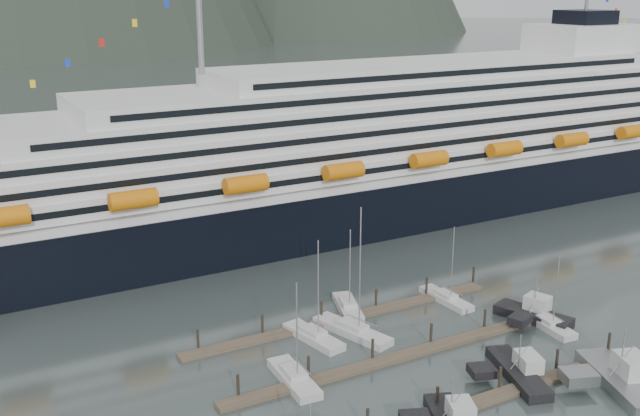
{
  "coord_description": "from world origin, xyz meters",
  "views": [
    {
      "loc": [
        -54.16,
        -65.79,
        45.11
      ],
      "look_at": [
        -5.52,
        22.0,
        14.81
      ],
      "focal_mm": 42.0,
      "sensor_mm": 36.0,
      "label": 1
    }
  ],
  "objects_px": {
    "sailboat_h": "(548,325)",
    "trawler_d": "(618,379)",
    "trawler_c": "(517,371)",
    "sailboat_d": "(352,331)",
    "sailboat_c": "(313,337)",
    "trawler_e": "(533,315)",
    "sailboat_g": "(446,299)",
    "sailboat_a": "(294,379)",
    "cruise_ship": "(395,155)",
    "sailboat_f": "(348,308)"
  },
  "relations": [
    {
      "from": "trawler_c",
      "to": "trawler_d",
      "type": "bearing_deg",
      "value": -112.03
    },
    {
      "from": "trawler_c",
      "to": "trawler_e",
      "type": "xyz_separation_m",
      "value": [
        13.04,
        10.77,
        0.07
      ]
    },
    {
      "from": "sailboat_a",
      "to": "sailboat_g",
      "type": "bearing_deg",
      "value": -68.49
    },
    {
      "from": "sailboat_c",
      "to": "sailboat_g",
      "type": "relative_size",
      "value": 1.19
    },
    {
      "from": "sailboat_a",
      "to": "sailboat_g",
      "type": "xyz_separation_m",
      "value": [
        30.24,
        9.89,
        -0.03
      ]
    },
    {
      "from": "trawler_d",
      "to": "trawler_e",
      "type": "height_order",
      "value": "trawler_d"
    },
    {
      "from": "sailboat_a",
      "to": "sailboat_h",
      "type": "xyz_separation_m",
      "value": [
        36.88,
        -3.91,
        -0.03
      ]
    },
    {
      "from": "sailboat_a",
      "to": "sailboat_c",
      "type": "xyz_separation_m",
      "value": [
        7.19,
        8.43,
        0.0
      ]
    },
    {
      "from": "sailboat_c",
      "to": "sailboat_g",
      "type": "xyz_separation_m",
      "value": [
        23.05,
        1.46,
        -0.03
      ]
    },
    {
      "from": "sailboat_c",
      "to": "sailboat_h",
      "type": "height_order",
      "value": "sailboat_c"
    },
    {
      "from": "sailboat_g",
      "to": "trawler_d",
      "type": "bearing_deg",
      "value": -177.61
    },
    {
      "from": "sailboat_c",
      "to": "trawler_d",
      "type": "bearing_deg",
      "value": -147.83
    },
    {
      "from": "sailboat_g",
      "to": "sailboat_h",
      "type": "height_order",
      "value": "sailboat_g"
    },
    {
      "from": "cruise_ship",
      "to": "trawler_e",
      "type": "height_order",
      "value": "cruise_ship"
    },
    {
      "from": "sailboat_a",
      "to": "sailboat_f",
      "type": "bearing_deg",
      "value": -44.93
    },
    {
      "from": "trawler_d",
      "to": "trawler_e",
      "type": "distance_m",
      "value": 18.57
    },
    {
      "from": "sailboat_c",
      "to": "sailboat_h",
      "type": "distance_m",
      "value": 32.15
    },
    {
      "from": "sailboat_d",
      "to": "trawler_c",
      "type": "xyz_separation_m",
      "value": [
        11.2,
        -19.25,
        0.36
      ]
    },
    {
      "from": "sailboat_f",
      "to": "trawler_c",
      "type": "distance_m",
      "value": 27.19
    },
    {
      "from": "sailboat_h",
      "to": "sailboat_d",
      "type": "bearing_deg",
      "value": 70.4
    },
    {
      "from": "cruise_ship",
      "to": "trawler_e",
      "type": "bearing_deg",
      "value": -103.19
    },
    {
      "from": "sailboat_c",
      "to": "trawler_e",
      "type": "bearing_deg",
      "value": -118.19
    },
    {
      "from": "cruise_ship",
      "to": "sailboat_c",
      "type": "xyz_separation_m",
      "value": [
        -41.71,
        -42.3,
        -11.6
      ]
    },
    {
      "from": "cruise_ship",
      "to": "sailboat_d",
      "type": "xyz_separation_m",
      "value": [
        -36.38,
        -43.34,
        -11.58
      ]
    },
    {
      "from": "sailboat_d",
      "to": "sailboat_g",
      "type": "height_order",
      "value": "sailboat_d"
    },
    {
      "from": "cruise_ship",
      "to": "trawler_e",
      "type": "distance_m",
      "value": 54.38
    },
    {
      "from": "sailboat_a",
      "to": "sailboat_d",
      "type": "relative_size",
      "value": 0.73
    },
    {
      "from": "sailboat_h",
      "to": "trawler_d",
      "type": "height_order",
      "value": "sailboat_h"
    },
    {
      "from": "sailboat_d",
      "to": "sailboat_g",
      "type": "relative_size",
      "value": 1.51
    },
    {
      "from": "sailboat_d",
      "to": "trawler_d",
      "type": "xyz_separation_m",
      "value": [
        19.96,
        -26.55,
        0.53
      ]
    },
    {
      "from": "cruise_ship",
      "to": "sailboat_d",
      "type": "distance_m",
      "value": 57.76
    },
    {
      "from": "cruise_ship",
      "to": "sailboat_h",
      "type": "height_order",
      "value": "cruise_ship"
    },
    {
      "from": "sailboat_f",
      "to": "trawler_d",
      "type": "relative_size",
      "value": 0.92
    },
    {
      "from": "sailboat_h",
      "to": "trawler_e",
      "type": "bearing_deg",
      "value": 7.64
    },
    {
      "from": "sailboat_d",
      "to": "trawler_c",
      "type": "distance_m",
      "value": 22.27
    },
    {
      "from": "trawler_d",
      "to": "sailboat_d",
      "type": "bearing_deg",
      "value": 56.77
    },
    {
      "from": "cruise_ship",
      "to": "sailboat_a",
      "type": "height_order",
      "value": "cruise_ship"
    },
    {
      "from": "sailboat_d",
      "to": "sailboat_f",
      "type": "distance_m",
      "value": 7.63
    },
    {
      "from": "sailboat_c",
      "to": "sailboat_f",
      "type": "height_order",
      "value": "sailboat_c"
    },
    {
      "from": "sailboat_a",
      "to": "trawler_d",
      "type": "distance_m",
      "value": 37.71
    },
    {
      "from": "trawler_d",
      "to": "sailboat_a",
      "type": "bearing_deg",
      "value": 79.31
    },
    {
      "from": "sailboat_c",
      "to": "trawler_d",
      "type": "xyz_separation_m",
      "value": [
        25.29,
        -27.58,
        0.56
      ]
    },
    {
      "from": "sailboat_h",
      "to": "trawler_d",
      "type": "xyz_separation_m",
      "value": [
        -4.4,
        -15.24,
        0.59
      ]
    },
    {
      "from": "trawler_d",
      "to": "trawler_e",
      "type": "relative_size",
      "value": 1.26
    },
    {
      "from": "trawler_e",
      "to": "sailboat_d",
      "type": "bearing_deg",
      "value": 50.8
    },
    {
      "from": "sailboat_d",
      "to": "sailboat_c",
      "type": "bearing_deg",
      "value": 62.23
    },
    {
      "from": "trawler_c",
      "to": "sailboat_a",
      "type": "bearing_deg",
      "value": 81.21
    },
    {
      "from": "sailboat_d",
      "to": "trawler_e",
      "type": "height_order",
      "value": "sailboat_d"
    },
    {
      "from": "sailboat_c",
      "to": "trawler_c",
      "type": "distance_m",
      "value": 26.17
    },
    {
      "from": "sailboat_f",
      "to": "sailboat_h",
      "type": "xyz_separation_m",
      "value": [
        20.92,
        -18.12,
        -0.02
      ]
    }
  ]
}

